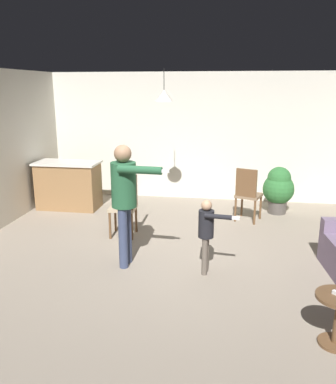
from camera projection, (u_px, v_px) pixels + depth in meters
name	position (u px, v px, depth m)	size (l,w,h in m)	color
ground	(175.00, 256.00, 5.77)	(7.68, 7.68, 0.00)	gray
wall_back	(196.00, 137.00, 8.47)	(6.40, 0.10, 2.70)	silver
kitchen_counter	(69.00, 185.00, 7.94)	(1.26, 0.66, 0.95)	olive
person_adult	(125.00, 193.00, 5.22)	(0.82, 0.52, 1.67)	#384260
person_child	(207.00, 229.00, 5.08)	(0.52, 0.33, 1.01)	#60564C
dining_chair_by_counter	(248.00, 193.00, 7.12)	(0.54, 0.54, 1.00)	brown
dining_chair_near_wall	(127.00, 204.00, 6.43)	(0.44, 0.44, 1.00)	brown
potted_plant_corner	(123.00, 185.00, 8.31)	(0.45, 0.45, 0.70)	#4C4742
potted_plant_by_wall	(278.00, 188.00, 7.61)	(0.60, 0.60, 0.92)	#4C4742
ceiling_light_pendant	(164.00, 95.00, 6.78)	(0.32, 0.32, 0.55)	silver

